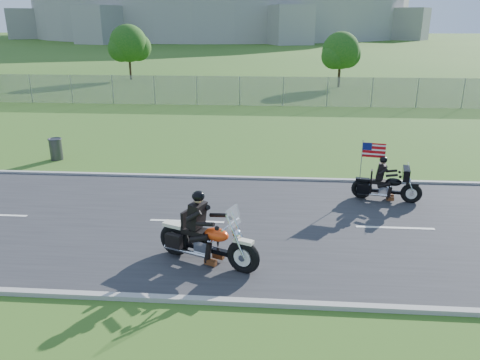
{
  "coord_description": "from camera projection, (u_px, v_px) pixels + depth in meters",
  "views": [
    {
      "loc": [
        0.53,
        -12.45,
        5.65
      ],
      "look_at": [
        -0.44,
        0.0,
        1.37
      ],
      "focal_mm": 35.0,
      "sensor_mm": 36.0,
      "label": 1
    }
  ],
  "objects": [
    {
      "name": "fence",
      "position": [
        197.0,
        90.0,
        32.52
      ],
      "size": [
        60.0,
        0.03,
        2.0
      ],
      "primitive_type": "cube",
      "color": "gray",
      "rests_on": "ground"
    },
    {
      "name": "motorcycle_lead",
      "position": [
        206.0,
        241.0,
        11.27
      ],
      "size": [
        2.64,
        1.39,
        1.87
      ],
      "rotation": [
        0.0,
        0.0,
        -0.4
      ],
      "color": "black",
      "rests_on": "ground"
    },
    {
      "name": "trash_can",
      "position": [
        56.0,
        149.0,
        19.83
      ],
      "size": [
        0.55,
        0.55,
        0.89
      ],
      "primitive_type": "cylinder",
      "rotation": [
        0.0,
        0.0,
        0.07
      ],
      "color": "#313135",
      "rests_on": "ground"
    },
    {
      "name": "road",
      "position": [
        255.0,
        224.0,
        13.61
      ],
      "size": [
        120.0,
        8.0,
        0.04
      ],
      "primitive_type": "cube",
      "color": "#28282B",
      "rests_on": "ground"
    },
    {
      "name": "curb_south",
      "position": [
        246.0,
        302.0,
        9.78
      ],
      "size": [
        120.0,
        0.18,
        0.12
      ],
      "primitive_type": "cube",
      "color": "#9E9B93",
      "rests_on": "ground"
    },
    {
      "name": "tree_fence_mid",
      "position": [
        129.0,
        45.0,
        45.66
      ],
      "size": [
        3.96,
        3.69,
        5.3
      ],
      "color": "#382316",
      "rests_on": "ground"
    },
    {
      "name": "tree_fence_near",
      "position": [
        341.0,
        52.0,
        40.53
      ],
      "size": [
        3.52,
        3.28,
        4.75
      ],
      "color": "#382316",
      "rests_on": "ground"
    },
    {
      "name": "ground",
      "position": [
        255.0,
        225.0,
        13.61
      ],
      "size": [
        420.0,
        420.0,
        0.0
      ],
      "primitive_type": "plane",
      "color": "#254D18",
      "rests_on": "ground"
    },
    {
      "name": "curb_north",
      "position": [
        260.0,
        179.0,
        17.42
      ],
      "size": [
        120.0,
        0.18,
        0.12
      ],
      "primitive_type": "cube",
      "color": "#9E9B93",
      "rests_on": "ground"
    },
    {
      "name": "motorcycle_follow",
      "position": [
        386.0,
        186.0,
        15.23
      ],
      "size": [
        2.22,
        0.92,
        1.87
      ],
      "rotation": [
        0.0,
        0.0,
        -0.2
      ],
      "color": "black",
      "rests_on": "ground"
    }
  ]
}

